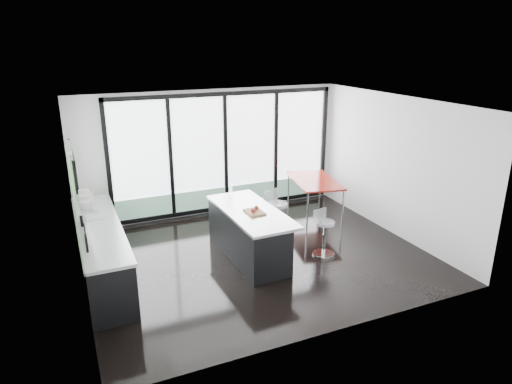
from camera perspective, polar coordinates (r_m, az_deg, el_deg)
name	(u,v)px	position (r m, az deg, el deg)	size (l,w,h in m)	color
floor	(258,256)	(8.51, 0.20, -8.04)	(6.00, 5.00, 0.00)	black
ceiling	(258,104)	(7.67, 0.23, 10.99)	(6.00, 5.00, 0.00)	white
wall_back	(224,158)	(10.31, -4.00, 4.28)	(6.00, 0.09, 2.80)	silver
wall_front	(337,239)	(5.93, 10.13, -5.76)	(6.00, 0.00, 2.80)	silver
wall_left	(75,193)	(7.56, -21.74, -0.11)	(0.26, 5.00, 2.80)	silver
wall_right	(394,166)	(9.55, 16.91, 3.14)	(0.00, 5.00, 2.80)	silver
counter_cabinets	(102,251)	(8.08, -18.73, -6.95)	(0.69, 3.24, 1.36)	black
island	(248,233)	(8.35, -1.06, -5.16)	(0.97, 2.21, 1.16)	black
bar_stool_near	(324,238)	(8.52, 8.53, -5.73)	(0.42, 0.42, 0.67)	silver
bar_stool_far	(277,221)	(9.06, 2.64, -3.66)	(0.48, 0.48, 0.77)	silver
red_table	(314,197)	(10.37, 7.28, -0.68)	(0.89, 1.55, 0.83)	maroon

